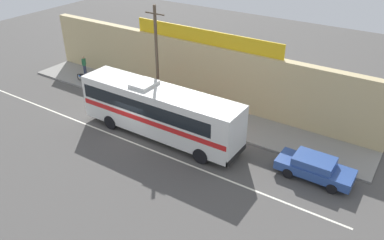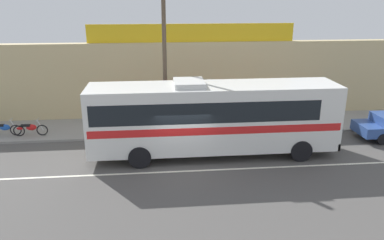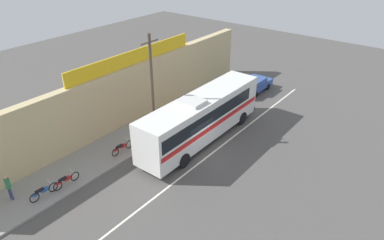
# 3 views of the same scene
# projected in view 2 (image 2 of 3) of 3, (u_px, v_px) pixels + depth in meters

# --- Properties ---
(ground_plane) EXTENTS (70.00, 70.00, 0.00)m
(ground_plane) POSITION_uv_depth(u_px,v_px,m) (183.00, 164.00, 17.75)
(ground_plane) COLOR #4F4C49
(sidewalk_slab) EXTENTS (30.00, 3.60, 0.14)m
(sidewalk_slab) POSITION_uv_depth(u_px,v_px,m) (176.00, 126.00, 22.64)
(sidewalk_slab) COLOR gray
(sidewalk_slab) RESTS_ON ground_plane
(storefront_facade) EXTENTS (30.00, 0.70, 4.80)m
(storefront_facade) POSITION_uv_depth(u_px,v_px,m) (174.00, 80.00, 23.93)
(storefront_facade) COLOR tan
(storefront_facade) RESTS_ON ground_plane
(storefront_billboard) EXTENTS (12.75, 0.12, 1.10)m
(storefront_billboard) POSITION_uv_depth(u_px,v_px,m) (192.00, 33.00, 23.11)
(storefront_billboard) COLOR gold
(storefront_billboard) RESTS_ON storefront_facade
(road_center_stripe) EXTENTS (30.00, 0.14, 0.01)m
(road_center_stripe) POSITION_uv_depth(u_px,v_px,m) (184.00, 171.00, 16.99)
(road_center_stripe) COLOR silver
(road_center_stripe) RESTS_ON ground_plane
(intercity_bus) EXTENTS (11.92, 2.61, 3.78)m
(intercity_bus) POSITION_uv_depth(u_px,v_px,m) (212.00, 115.00, 18.14)
(intercity_bus) COLOR silver
(intercity_bus) RESTS_ON ground_plane
(utility_pole) EXTENTS (1.60, 0.22, 8.06)m
(utility_pole) POSITION_uv_depth(u_px,v_px,m) (165.00, 60.00, 19.84)
(utility_pole) COLOR brown
(utility_pole) RESTS_ON sidewalk_slab
(motorcycle_green) EXTENTS (1.91, 0.56, 0.94)m
(motorcycle_green) POSITION_uv_depth(u_px,v_px,m) (115.00, 125.00, 21.24)
(motorcycle_green) COLOR black
(motorcycle_green) RESTS_ON sidewalk_slab
(motorcycle_blue) EXTENTS (1.86, 0.56, 0.94)m
(motorcycle_blue) POSITION_uv_depth(u_px,v_px,m) (30.00, 129.00, 20.76)
(motorcycle_blue) COLOR black
(motorcycle_blue) RESTS_ON sidewalk_slab
(motorcycle_purple) EXTENTS (1.85, 0.56, 0.94)m
(motorcycle_purple) POSITION_uv_depth(u_px,v_px,m) (3.00, 129.00, 20.76)
(motorcycle_purple) COLOR black
(motorcycle_purple) RESTS_ON sidewalk_slab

